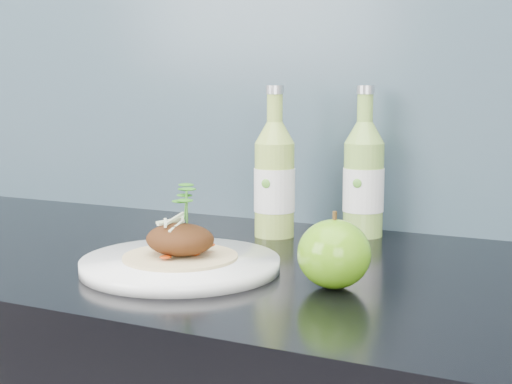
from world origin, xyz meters
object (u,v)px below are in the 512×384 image
dinner_plate (180,264)px  green_apple (334,254)px  cider_bottle_right (364,180)px  cider_bottle_left (274,180)px

dinner_plate → green_apple: (0.21, 0.01, 0.03)m
dinner_plate → cider_bottle_right: cider_bottle_right is taller
cider_bottle_left → cider_bottle_right: size_ratio=1.00×
green_apple → cider_bottle_left: size_ratio=0.40×
dinner_plate → cider_bottle_left: bearing=85.5°
dinner_plate → cider_bottle_right: size_ratio=1.08×
cider_bottle_left → cider_bottle_right: bearing=7.9°
cider_bottle_left → dinner_plate: bearing=-113.4°
dinner_plate → green_apple: bearing=2.4°
green_apple → cider_bottle_left: 0.31m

